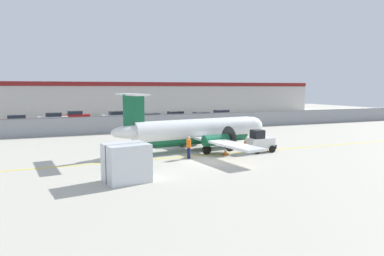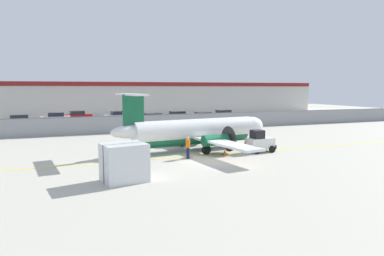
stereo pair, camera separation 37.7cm
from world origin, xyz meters
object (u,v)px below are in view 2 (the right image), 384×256
at_px(parked_car_0, 19,121).
at_px(parked_car_1, 56,118).
at_px(commuter_airplane, 199,131).
at_px(traffic_cone_near_right, 225,151).
at_px(parked_car_6, 202,117).
at_px(parked_car_2, 78,116).
at_px(ground_crew_worker, 188,146).
at_px(parked_car_3, 118,116).
at_px(parked_car_5, 177,116).
at_px(parked_car_4, 154,119).
at_px(baggage_tug, 260,142).
at_px(traffic_cone_near_left, 245,141).
at_px(cargo_container, 124,162).
at_px(parked_car_7, 223,115).

relative_size(parked_car_0, parked_car_1, 0.99).
relative_size(commuter_airplane, parked_car_1, 3.77).
distance_m(commuter_airplane, parked_car_0, 29.95).
relative_size(traffic_cone_near_right, parked_car_6, 0.15).
height_order(commuter_airplane, parked_car_2, commuter_airplane).
relative_size(ground_crew_worker, parked_car_3, 0.39).
bearing_deg(traffic_cone_near_right, parked_car_5, 79.58).
bearing_deg(parked_car_4, parked_car_3, 118.75).
height_order(baggage_tug, parked_car_0, baggage_tug).
xyz_separation_m(parked_car_0, parked_car_5, (22.51, -1.24, 0.00)).
distance_m(traffic_cone_near_left, parked_car_5, 22.94).
bearing_deg(parked_car_3, parked_car_6, 143.87).
bearing_deg(parked_car_5, cargo_container, 59.06).
xyz_separation_m(cargo_container, parked_car_6, (16.80, 28.33, -0.21)).
bearing_deg(baggage_tug, ground_crew_worker, -178.82).
xyz_separation_m(cargo_container, parked_car_5, (13.78, 31.59, -0.21)).
relative_size(traffic_cone_near_left, parked_car_5, 0.15).
bearing_deg(ground_crew_worker, parked_car_1, -76.46).
bearing_deg(traffic_cone_near_right, traffic_cone_near_left, 43.32).
height_order(traffic_cone_near_right, parked_car_3, parked_car_3).
distance_m(baggage_tug, traffic_cone_near_right, 3.42).
distance_m(parked_car_2, parked_car_3, 6.59).
bearing_deg(commuter_airplane, parked_car_0, 116.00).
distance_m(traffic_cone_near_right, parked_car_6, 24.85).
bearing_deg(parked_car_2, traffic_cone_near_left, -69.25).
height_order(baggage_tug, parked_car_1, baggage_tug).
height_order(traffic_cone_near_left, parked_car_7, parked_car_7).
xyz_separation_m(commuter_airplane, parked_car_2, (-8.57, 30.38, -0.71)).
xyz_separation_m(baggage_tug, traffic_cone_near_left, (0.74, 3.70, -0.54)).
relative_size(cargo_container, traffic_cone_near_left, 4.23).
bearing_deg(parked_car_1, parked_car_2, -136.55).
height_order(parked_car_4, parked_car_7, same).
bearing_deg(parked_car_6, parked_car_4, -13.02).
bearing_deg(parked_car_1, traffic_cone_near_left, 124.86).
bearing_deg(traffic_cone_near_right, commuter_airplane, 107.64).
relative_size(commuter_airplane, baggage_tug, 6.82).
height_order(traffic_cone_near_left, parked_car_6, parked_car_6).
height_order(baggage_tug, parked_car_4, baggage_tug).
bearing_deg(traffic_cone_near_left, commuter_airplane, -171.52).
bearing_deg(parked_car_4, parked_car_7, 7.12).
relative_size(parked_car_1, parked_car_4, 0.98).
distance_m(parked_car_5, parked_car_7, 8.20).
bearing_deg(cargo_container, parked_car_0, 95.08).
bearing_deg(parked_car_7, cargo_container, 50.78).
bearing_deg(cargo_container, parked_car_7, 45.58).
distance_m(traffic_cone_near_left, parked_car_1, 31.67).
relative_size(baggage_tug, parked_car_3, 0.54).
relative_size(traffic_cone_near_right, parked_car_1, 0.15).
distance_m(parked_car_2, parked_car_6, 20.14).
bearing_deg(parked_car_7, commuter_airplane, 54.87).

